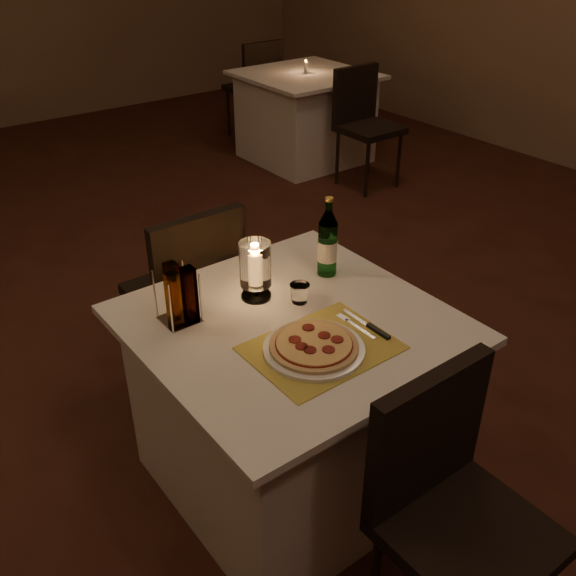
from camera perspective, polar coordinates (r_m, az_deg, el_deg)
floor at (r=2.92m, az=-4.90°, el=-11.29°), size 8.00×10.00×0.02m
main_table at (r=2.38m, az=0.30°, el=-10.27°), size 1.00×1.00×0.74m
chair_near at (r=1.91m, az=14.09°, el=-17.31°), size 0.42×0.42×0.90m
chair_far at (r=2.77m, az=-8.69°, el=0.37°), size 0.42×0.42×0.90m
placemat at (r=2.03m, az=2.97°, el=-5.34°), size 0.45×0.34×0.00m
plate at (r=2.01m, az=2.31°, el=-5.44°), size 0.32×0.32×0.01m
pizza at (r=2.00m, az=2.33°, el=-5.07°), size 0.28×0.28×0.02m
fork at (r=2.14m, az=5.80°, el=-3.24°), size 0.02×0.18×0.00m
knife at (r=2.13m, az=7.60°, el=-3.57°), size 0.02×0.22×0.01m
tumbler at (r=2.24m, az=1.05°, el=-0.47°), size 0.07×0.07×0.07m
water_bottle at (r=2.38m, az=3.54°, el=3.92°), size 0.07×0.07×0.31m
hurricane_candle at (r=2.23m, az=-2.93°, el=1.96°), size 0.11×0.11×0.22m
cruet_caddy at (r=2.13m, az=-9.67°, el=-0.78°), size 0.12×0.12×0.21m
neighbor_table_right at (r=5.72m, az=1.52°, el=14.98°), size 1.00×1.00×0.74m
neighbor_chair_ra at (r=5.15m, az=6.67°, el=15.03°), size 0.42×0.42×0.90m
neighbor_chair_rb at (r=6.23m, az=-2.75°, el=17.96°), size 0.42×0.42×0.90m
neighbor_candle_right at (r=5.62m, az=1.58°, el=19.05°), size 0.03×0.03×0.11m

